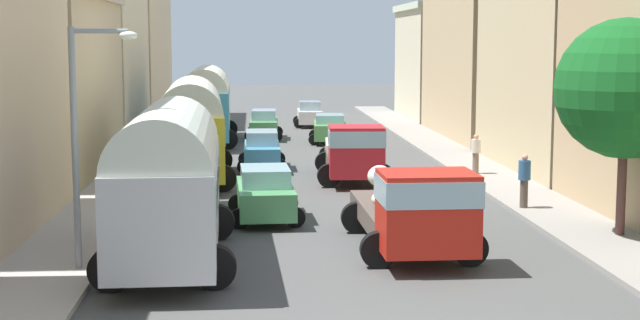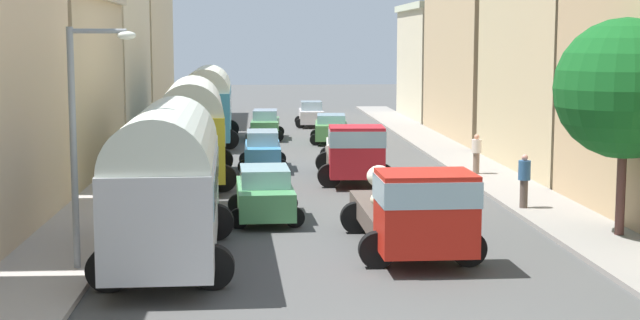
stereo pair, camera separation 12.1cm
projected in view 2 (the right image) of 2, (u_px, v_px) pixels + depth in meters
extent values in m
plane|color=#4C4C4B|center=(306.00, 164.00, 42.12)|extent=(154.00, 154.00, 0.00)
cube|color=#B2A79F|center=(144.00, 164.00, 41.62)|extent=(2.50, 70.00, 0.14)
cube|color=gray|center=(465.00, 161.00, 42.59)|extent=(2.50, 70.00, 0.14)
cube|color=#C6AE89|center=(43.00, 88.00, 38.22)|extent=(4.85, 12.09, 7.17)
cube|color=beige|center=(89.00, 35.00, 49.94)|extent=(5.20, 10.98, 11.60)
cube|color=beige|center=(124.00, 46.00, 63.69)|extent=(5.34, 14.83, 10.29)
cube|color=tan|center=(576.00, 45.00, 39.47)|extent=(5.59, 11.59, 10.70)
cube|color=tan|center=(490.00, 47.00, 52.97)|extent=(5.11, 13.81, 10.39)
cube|color=beige|center=(439.00, 65.00, 65.99)|extent=(4.31, 10.93, 7.63)
cube|color=beige|center=(440.00, 7.00, 65.47)|extent=(4.74, 10.93, 0.45)
cube|color=silver|center=(168.00, 198.00, 23.22)|extent=(2.63, 8.52, 2.27)
cylinder|color=silver|center=(167.00, 153.00, 23.08)|extent=(2.58, 8.35, 2.35)
cube|color=#99B7C6|center=(167.00, 178.00, 23.16)|extent=(2.66, 7.85, 0.73)
cylinder|color=black|center=(133.00, 224.00, 25.85)|extent=(1.00, 0.35, 1.00)
cylinder|color=black|center=(216.00, 222.00, 26.06)|extent=(1.00, 0.35, 1.00)
cylinder|color=black|center=(109.00, 269.00, 20.67)|extent=(1.00, 0.35, 1.00)
cylinder|color=black|center=(212.00, 267.00, 20.88)|extent=(1.00, 0.35, 1.00)
cube|color=gold|center=(192.00, 139.00, 36.68)|extent=(2.85, 8.63, 2.35)
cylinder|color=silver|center=(192.00, 110.00, 36.54)|extent=(2.79, 8.45, 2.38)
cube|color=#99B7C6|center=(192.00, 126.00, 36.62)|extent=(2.86, 7.95, 0.75)
cylinder|color=black|center=(166.00, 161.00, 39.30)|extent=(1.00, 0.35, 1.00)
cylinder|color=black|center=(221.00, 160.00, 39.57)|extent=(1.00, 0.35, 1.00)
cylinder|color=black|center=(160.00, 179.00, 34.10)|extent=(1.00, 0.35, 1.00)
cylinder|color=black|center=(223.00, 178.00, 34.37)|extent=(1.00, 0.35, 1.00)
cube|color=teal|center=(208.00, 112.00, 50.52)|extent=(2.64, 9.55, 2.43)
cylinder|color=silver|center=(208.00, 89.00, 50.36)|extent=(2.59, 9.36, 2.41)
cube|color=#99B7C6|center=(208.00, 102.00, 50.45)|extent=(2.67, 8.79, 0.78)
cylinder|color=black|center=(189.00, 129.00, 53.48)|extent=(1.00, 0.35, 1.00)
cylinder|color=black|center=(230.00, 129.00, 53.68)|extent=(1.00, 0.35, 1.00)
cylinder|color=black|center=(183.00, 140.00, 47.66)|extent=(1.00, 0.35, 1.00)
cylinder|color=black|center=(229.00, 139.00, 47.86)|extent=(1.00, 0.35, 1.00)
cube|color=red|center=(426.00, 212.00, 22.50)|extent=(2.30, 1.91, 1.95)
cube|color=#99B7C6|center=(426.00, 190.00, 22.43)|extent=(2.35, 1.99, 0.62)
cube|color=brown|center=(401.00, 214.00, 26.05)|extent=(2.36, 5.17, 0.55)
ellipsoid|color=beige|center=(389.00, 185.00, 27.65)|extent=(1.04, 1.11, 0.55)
ellipsoid|color=beige|center=(384.00, 199.00, 25.55)|extent=(1.04, 1.17, 0.46)
ellipsoid|color=beige|center=(396.00, 200.00, 25.09)|extent=(0.94, 1.05, 0.53)
ellipsoid|color=silver|center=(379.00, 176.00, 26.54)|extent=(0.99, 1.05, 0.59)
ellipsoid|color=beige|center=(392.00, 188.00, 25.03)|extent=(0.87, 0.93, 0.51)
ellipsoid|color=beige|center=(428.00, 189.00, 24.48)|extent=(1.10, 1.13, 0.56)
cylinder|color=black|center=(468.00, 248.00, 23.00)|extent=(0.90, 0.31, 0.90)
cylinder|color=black|center=(377.00, 250.00, 22.81)|extent=(0.90, 0.31, 0.90)
cylinder|color=black|center=(433.00, 216.00, 27.15)|extent=(0.90, 0.32, 0.90)
cylinder|color=black|center=(356.00, 218.00, 26.96)|extent=(0.90, 0.32, 0.90)
cube|color=red|center=(356.00, 151.00, 35.03)|extent=(2.11, 1.94, 1.90)
cube|color=#99B7C6|center=(357.00, 137.00, 34.97)|extent=(2.15, 2.01, 0.61)
cube|color=#4F463F|center=(352.00, 159.00, 38.29)|extent=(2.22, 4.64, 0.55)
ellipsoid|color=beige|center=(346.00, 145.00, 38.34)|extent=(0.92, 0.94, 0.53)
ellipsoid|color=beige|center=(361.00, 145.00, 38.17)|extent=(0.87, 0.70, 0.56)
ellipsoid|color=beige|center=(361.00, 145.00, 38.29)|extent=(0.65, 0.84, 0.59)
ellipsoid|color=beige|center=(358.00, 136.00, 38.22)|extent=(0.91, 0.81, 0.54)
cylinder|color=black|center=(383.00, 176.00, 35.37)|extent=(0.90, 0.31, 0.90)
cylinder|color=black|center=(329.00, 176.00, 35.32)|extent=(0.90, 0.31, 0.90)
cylinder|color=black|center=(374.00, 163.00, 39.18)|extent=(0.90, 0.31, 0.90)
cylinder|color=black|center=(326.00, 163.00, 39.13)|extent=(0.90, 0.31, 0.90)
cube|color=silver|center=(346.00, 150.00, 42.23)|extent=(2.00, 4.17, 0.71)
cube|color=#99BEBA|center=(346.00, 136.00, 42.15)|extent=(1.66, 2.21, 0.57)
cylinder|color=black|center=(366.00, 161.00, 41.02)|extent=(0.60, 0.21, 0.60)
cylinder|color=black|center=(327.00, 161.00, 41.02)|extent=(0.60, 0.21, 0.60)
cylinder|color=black|center=(364.00, 154.00, 43.52)|extent=(0.60, 0.21, 0.60)
cylinder|color=black|center=(327.00, 154.00, 43.52)|extent=(0.60, 0.21, 0.60)
cube|color=#4F8B48|center=(331.00, 130.00, 50.84)|extent=(1.99, 4.25, 0.83)
cube|color=#8EB6CA|center=(331.00, 119.00, 50.76)|extent=(1.65, 2.25, 0.46)
cylinder|color=black|center=(347.00, 140.00, 49.61)|extent=(0.60, 0.21, 0.60)
cylinder|color=black|center=(315.00, 140.00, 49.62)|extent=(0.60, 0.21, 0.60)
cylinder|color=black|center=(346.00, 135.00, 52.16)|extent=(0.60, 0.21, 0.60)
cylinder|color=black|center=(316.00, 135.00, 52.16)|extent=(0.60, 0.21, 0.60)
cube|color=white|center=(311.00, 116.00, 60.45)|extent=(1.58, 3.81, 0.81)
cube|color=#92ACBA|center=(311.00, 106.00, 60.36)|extent=(1.37, 1.99, 0.56)
cylinder|color=black|center=(324.00, 123.00, 59.37)|extent=(0.60, 0.21, 0.60)
cylinder|color=black|center=(300.00, 124.00, 59.30)|extent=(0.60, 0.21, 0.60)
cylinder|color=black|center=(322.00, 120.00, 61.70)|extent=(0.60, 0.21, 0.60)
cylinder|color=black|center=(299.00, 120.00, 61.62)|extent=(0.60, 0.21, 0.60)
cube|color=#4B9456|center=(265.00, 198.00, 28.93)|extent=(1.82, 4.14, 0.83)
cube|color=#8DB8BA|center=(265.00, 176.00, 28.84)|extent=(1.55, 2.18, 0.55)
cylinder|color=black|center=(237.00, 204.00, 30.13)|extent=(0.60, 0.21, 0.60)
cylinder|color=black|center=(289.00, 203.00, 30.31)|extent=(0.60, 0.21, 0.60)
cylinder|color=black|center=(239.00, 218.00, 27.64)|extent=(0.60, 0.21, 0.60)
cylinder|color=black|center=(295.00, 217.00, 27.82)|extent=(0.60, 0.21, 0.60)
cube|color=#4494CB|center=(263.00, 154.00, 40.36)|extent=(1.52, 4.18, 0.82)
cube|color=#99B2BC|center=(262.00, 137.00, 40.27)|extent=(1.33, 2.18, 0.58)
cylinder|color=black|center=(246.00, 159.00, 41.64)|extent=(0.60, 0.21, 0.60)
cylinder|color=black|center=(279.00, 158.00, 41.74)|extent=(0.60, 0.21, 0.60)
cylinder|color=black|center=(245.00, 166.00, 39.08)|extent=(0.60, 0.21, 0.60)
cylinder|color=black|center=(281.00, 166.00, 39.17)|extent=(0.60, 0.21, 0.60)
cube|color=#549755|center=(265.00, 127.00, 52.78)|extent=(1.67, 4.34, 0.84)
cube|color=#A0B6CD|center=(265.00, 115.00, 52.69)|extent=(1.41, 2.28, 0.55)
cylinder|color=black|center=(253.00, 132.00, 54.13)|extent=(0.60, 0.21, 0.60)
cylinder|color=black|center=(279.00, 131.00, 54.17)|extent=(0.60, 0.21, 0.60)
cylinder|color=black|center=(251.00, 136.00, 51.49)|extent=(0.60, 0.21, 0.60)
cylinder|color=black|center=(278.00, 136.00, 51.53)|extent=(0.60, 0.21, 0.60)
cylinder|color=#7B6251|center=(476.00, 175.00, 38.15)|extent=(0.22, 0.22, 0.14)
cylinder|color=#7B6251|center=(476.00, 163.00, 38.08)|extent=(0.30, 0.30, 0.85)
cylinder|color=beige|center=(477.00, 146.00, 37.99)|extent=(0.46, 0.46, 0.55)
sphere|color=tan|center=(477.00, 137.00, 37.94)|extent=(0.21, 0.21, 0.21)
cylinder|color=brown|center=(523.00, 210.00, 30.33)|extent=(0.22, 0.22, 0.14)
cylinder|color=brown|center=(524.00, 194.00, 30.27)|extent=(0.34, 0.34, 0.91)
cylinder|color=#2D537B|center=(524.00, 170.00, 30.17)|extent=(0.52, 0.52, 0.63)
sphere|color=tan|center=(525.00, 157.00, 30.12)|extent=(0.21, 0.21, 0.21)
cylinder|color=gray|center=(74.00, 152.00, 21.98)|extent=(0.16, 0.16, 5.85)
cylinder|color=gray|center=(98.00, 31.00, 21.67)|extent=(1.30, 0.11, 0.11)
ellipsoid|color=silver|center=(127.00, 35.00, 21.73)|extent=(0.44, 0.28, 0.20)
cylinder|color=brown|center=(621.00, 191.00, 25.97)|extent=(0.26, 0.26, 2.77)
sphere|color=#15581F|center=(625.00, 88.00, 25.61)|extent=(3.89, 3.89, 3.89)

